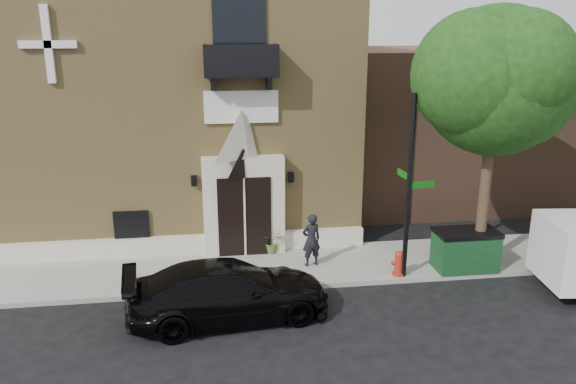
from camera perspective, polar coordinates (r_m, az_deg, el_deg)
name	(u,v)px	position (r m, az deg, el deg)	size (l,w,h in m)	color
ground	(286,291)	(16.35, -0.19, -10.01)	(120.00, 120.00, 0.00)	black
sidewalk	(311,265)	(17.81, 2.37, -7.46)	(42.00, 3.00, 0.15)	gray
church	(183,97)	(22.64, -10.62, 9.44)	(12.20, 11.01, 9.30)	tan
neighbour_building	(522,121)	(27.66, 22.66, 6.68)	(18.00, 8.00, 6.40)	brown
street_tree_left	(499,80)	(16.94, 20.63, 10.61)	(4.97, 4.38, 7.77)	#38281C
black_sedan	(229,291)	(14.71, -6.03, -9.98)	(2.12, 5.22, 1.52)	black
street_sign	(409,188)	(16.35, 12.21, 0.43)	(0.89, 0.86, 5.42)	black
fire_hydrant	(399,263)	(17.13, 11.18, -7.11)	(0.44, 0.35, 0.77)	#A62618
dumpster	(465,249)	(18.00, 17.57, -5.57)	(1.89, 1.08, 1.23)	#103B1F
planter	(272,241)	(18.44, -1.59, -5.02)	(0.70, 0.61, 0.78)	#54702D
pedestrian_near	(311,240)	(17.32, 2.38, -4.88)	(0.61, 0.40, 1.68)	black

